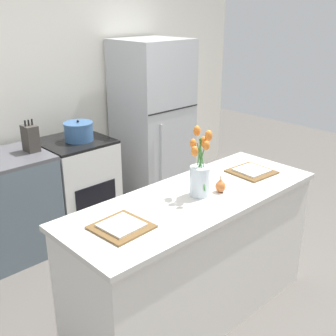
{
  "coord_description": "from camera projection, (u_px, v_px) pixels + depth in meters",
  "views": [
    {
      "loc": [
        -1.78,
        -1.64,
        2.04
      ],
      "look_at": [
        0.0,
        0.25,
        1.03
      ],
      "focal_mm": 45.0,
      "sensor_mm": 36.0,
      "label": 1
    }
  ],
  "objects": [
    {
      "name": "plate_setting_left",
      "position": [
        121.0,
        226.0,
        2.28
      ],
      "size": [
        0.3,
        0.3,
        0.02
      ],
      "color": "brown",
      "rests_on": "kitchen_island"
    },
    {
      "name": "flower_vase",
      "position": [
        200.0,
        173.0,
        2.62
      ],
      "size": [
        0.14,
        0.17,
        0.44
      ],
      "color": "silver",
      "rests_on": "kitchen_island"
    },
    {
      "name": "plate_setting_right",
      "position": [
        252.0,
        171.0,
        3.03
      ],
      "size": [
        0.3,
        0.3,
        0.02
      ],
      "color": "brown",
      "rests_on": "kitchen_island"
    },
    {
      "name": "cooking_pot",
      "position": [
        79.0,
        131.0,
        3.78
      ],
      "size": [
        0.26,
        0.26,
        0.19
      ],
      "color": "#386093",
      "rests_on": "stove_range"
    },
    {
      "name": "back_wall",
      "position": [
        37.0,
        85.0,
        3.86
      ],
      "size": [
        5.2,
        0.08,
        2.7
      ],
      "color": "silver",
      "rests_on": "ground_plane"
    },
    {
      "name": "knife_block",
      "position": [
        30.0,
        138.0,
        3.49
      ],
      "size": [
        0.1,
        0.14,
        0.27
      ],
      "color": "#3D3833",
      "rests_on": "back_counter"
    },
    {
      "name": "ground_plane",
      "position": [
        192.0,
        312.0,
        2.99
      ],
      "size": [
        10.0,
        10.0,
        0.0
      ],
      "primitive_type": "plane",
      "color": "#59544F"
    },
    {
      "name": "stove_range",
      "position": [
        78.0,
        185.0,
        3.98
      ],
      "size": [
        0.6,
        0.61,
        0.89
      ],
      "color": "silver",
      "rests_on": "ground_plane"
    },
    {
      "name": "kitchen_island",
      "position": [
        194.0,
        257.0,
        2.83
      ],
      "size": [
        1.8,
        0.66,
        0.91
      ],
      "color": "silver",
      "rests_on": "ground_plane"
    },
    {
      "name": "refrigerator",
      "position": [
        153.0,
        124.0,
        4.43
      ],
      "size": [
        0.68,
        0.67,
        1.73
      ],
      "color": "#B7BABC",
      "rests_on": "ground_plane"
    },
    {
      "name": "pear_figurine",
      "position": [
        220.0,
        186.0,
        2.7
      ],
      "size": [
        0.07,
        0.07,
        0.11
      ],
      "color": "#C66B33",
      "rests_on": "kitchen_island"
    }
  ]
}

